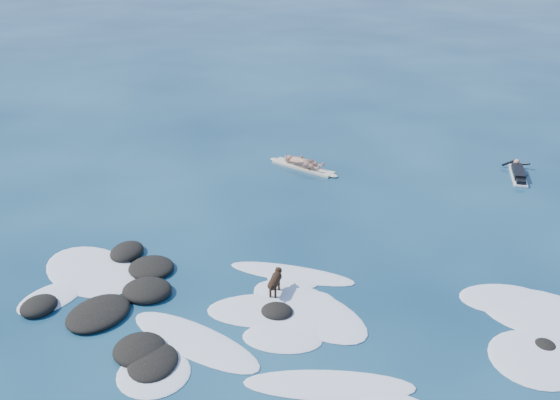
% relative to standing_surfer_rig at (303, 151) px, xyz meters
% --- Properties ---
extents(ground, '(160.00, 160.00, 0.00)m').
position_rel_standing_surfer_rig_xyz_m(ground, '(2.91, -8.86, -0.74)').
color(ground, '#0A2642').
rests_on(ground, ground).
extents(reef_rocks, '(14.44, 6.93, 0.62)m').
position_rel_standing_surfer_rig_xyz_m(reef_rocks, '(0.78, -11.58, -0.63)').
color(reef_rocks, black).
rests_on(reef_rocks, ground).
extents(breaking_foam, '(15.75, 8.43, 0.12)m').
position_rel_standing_surfer_rig_xyz_m(breaking_foam, '(3.80, -9.53, -0.73)').
color(breaking_foam, white).
rests_on(breaking_foam, ground).
extents(standing_surfer_rig, '(3.26, 1.20, 1.87)m').
position_rel_standing_surfer_rig_xyz_m(standing_surfer_rig, '(0.00, 0.00, 0.00)').
color(standing_surfer_rig, beige).
rests_on(standing_surfer_rig, ground).
extents(paddling_surfer_rig, '(1.13, 2.47, 0.43)m').
position_rel_standing_surfer_rig_xyz_m(paddling_surfer_rig, '(8.07, 2.52, -0.59)').
color(paddling_surfer_rig, white).
rests_on(paddling_surfer_rig, ground).
extents(dog, '(0.36, 1.07, 0.68)m').
position_rel_standing_surfer_rig_xyz_m(dog, '(2.52, -8.72, -0.29)').
color(dog, black).
rests_on(dog, ground).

